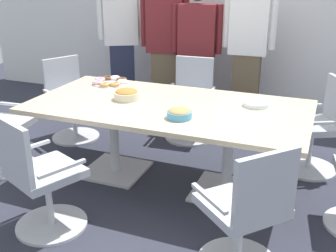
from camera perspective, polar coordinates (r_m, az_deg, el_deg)
ground_plane at (r=3.88m, az=0.00°, el=-7.66°), size 10.00×10.00×0.01m
back_wall at (r=5.71m, az=9.25°, el=16.29°), size 8.00×0.10×2.80m
conference_table at (r=3.61m, az=0.00°, el=1.11°), size 2.40×1.20×0.75m
office_chair_1 at (r=3.17m, az=-17.27°, el=-7.33°), size 0.71×0.71×0.91m
office_chair_2 at (r=2.68m, az=10.69°, el=-12.24°), size 0.76×0.76×0.91m
office_chair_4 at (r=4.17m, az=19.97°, el=-0.61°), size 0.73×0.73×0.91m
office_chair_5 at (r=4.71m, az=3.12°, el=3.14°), size 0.57×0.57×0.91m
office_chair_6 at (r=4.84m, az=-13.28°, el=3.07°), size 0.72×0.72×0.91m
person_standing_0 at (r=5.62m, az=-6.46°, el=12.11°), size 0.58×0.40×1.87m
person_standing_1 at (r=5.30m, az=-0.47°, el=11.06°), size 0.61×0.30×1.78m
person_standing_2 at (r=5.13m, az=3.94°, el=10.15°), size 0.61×0.30×1.70m
person_standing_3 at (r=5.02m, az=10.99°, el=10.80°), size 0.61×0.24×1.88m
snack_bowl_pretzels at (r=3.72m, az=-5.73°, el=4.41°), size 0.23×0.23×0.10m
snack_bowl_cookies at (r=3.24m, az=1.58°, el=1.77°), size 0.20×0.20×0.08m
donut_platter at (r=4.26m, az=-7.96°, el=6.11°), size 0.36×0.37×0.04m
plate_stack at (r=3.61m, az=12.05°, el=2.99°), size 0.22×0.22×0.04m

